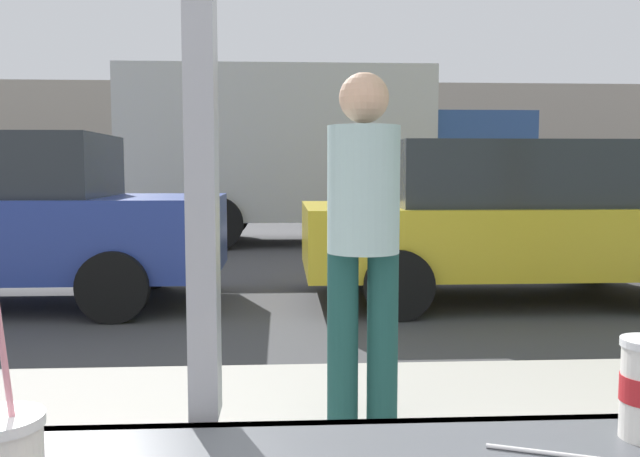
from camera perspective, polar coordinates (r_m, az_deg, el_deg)
name	(u,v)px	position (r m, az deg, el deg)	size (l,w,h in m)	color
ground_plane	(272,269)	(9.17, -4.08, -3.43)	(60.00, 60.00, 0.00)	#424244
building_facade_far	(278,145)	(23.99, -3.62, 7.07)	(28.00, 1.20, 4.34)	#A89E8E
loose_straw	(551,453)	(1.11, 19.10, -17.64)	(0.01, 0.01, 0.19)	white
parked_car_yellow	(507,220)	(7.20, 15.60, 0.74)	(4.27, 2.00, 1.63)	gold
box_truck	(315,151)	(12.33, -0.40, 6.62)	(7.15, 2.44, 3.11)	beige
pedestrian	(363,232)	(2.97, 3.70, -0.27)	(0.32, 0.32, 1.63)	#19433F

